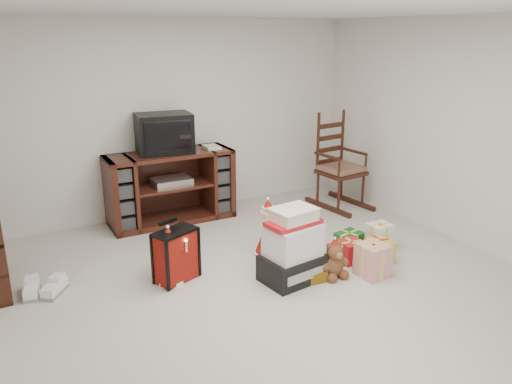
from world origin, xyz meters
The scene contains 12 objects.
room centered at (0.00, 0.00, 1.25)m, with size 5.01×5.01×2.51m.
tv_stand centered at (-0.20, 2.19, 0.45)m, with size 1.57×0.57×0.90m.
rocking_chair centered at (2.03, 1.67, 0.46)m, with size 0.64×0.95×1.35m.
gift_pile centered at (0.28, 0.08, 0.32)m, with size 0.63×0.49×0.72m.
red_suitcase centered at (-0.71, 0.60, 0.27)m, with size 0.45×0.35×0.62m.
stocking centered at (0.34, -0.03, 0.30)m, with size 0.28×0.12×0.59m, color #0D7910, non-canonical shape.
teddy_bear centered at (0.67, -0.05, 0.16)m, with size 0.25×0.22×0.37m.
santa_figurine centered at (0.36, 0.69, 0.25)m, with size 0.31×0.30×0.64m.
mrs_claus_figurine centered at (-0.78, 0.60, 0.22)m, with size 0.28×0.27×0.58m.
sneaker_pair centered at (-1.90, 0.93, 0.05)m, with size 0.43×0.33×0.11m.
gift_cluster centered at (1.22, 0.11, 0.13)m, with size 0.78×0.88×0.27m.
crt_television centered at (-0.24, 2.22, 1.14)m, with size 0.71×0.55×0.48m.
Camera 1 is at (-2.13, -3.62, 2.31)m, focal length 35.00 mm.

